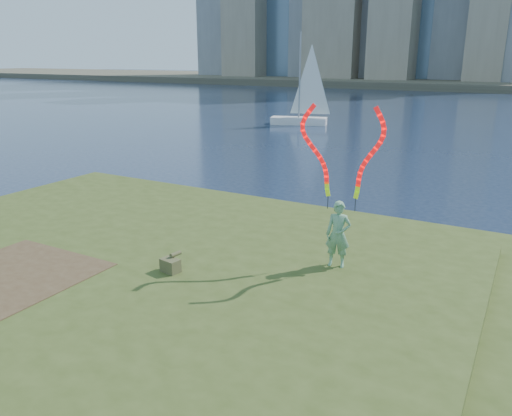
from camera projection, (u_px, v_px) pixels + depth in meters
The scene contains 7 objects.
ground at pixel (185, 275), 12.80m from camera, with size 320.00×320.00×0.00m, color #19263F.
grassy_knoll at pixel (120, 299), 10.78m from camera, with size 20.00×18.00×0.80m.
dirt_patch at pixel (14, 274), 10.92m from camera, with size 3.20×3.00×0.02m, color #47331E.
far_shore at pixel (497, 83), 91.92m from camera, with size 320.00×40.00×1.20m, color #4A4536.
woman_with_ribbons at pixel (340, 205), 10.97m from camera, with size 1.98×0.52×3.92m.
canvas_bag at pixel (171, 265), 11.01m from camera, with size 0.46×0.52×0.40m.
sailboat at pixel (302, 109), 40.51m from camera, with size 4.81×2.65×7.26m.
Camera 1 is at (7.32, -9.35, 5.37)m, focal length 35.00 mm.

